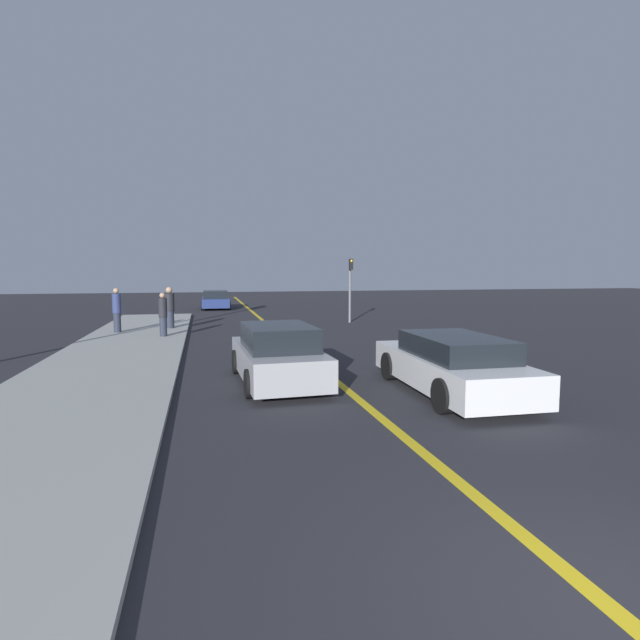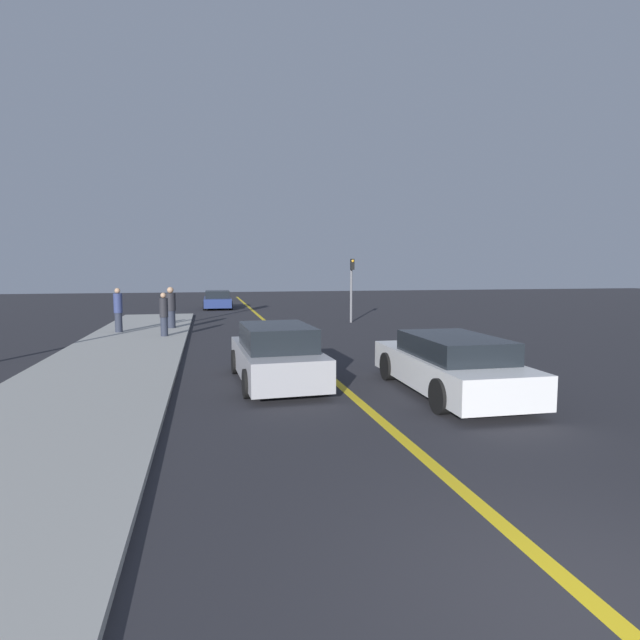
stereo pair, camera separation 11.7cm
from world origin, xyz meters
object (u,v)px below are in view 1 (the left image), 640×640
(car_ahead_center, at_px, (278,355))
(car_far_distant, at_px, (215,300))
(car_near_right_lane, at_px, (451,364))
(pedestrian_near_curb, at_px, (163,314))
(pedestrian_far_standing, at_px, (170,308))
(traffic_light, at_px, (350,283))
(pedestrian_mid_group, at_px, (117,310))

(car_ahead_center, xyz_separation_m, car_far_distant, (-0.84, 23.87, -0.06))
(car_near_right_lane, bearing_deg, pedestrian_near_curb, 124.29)
(car_near_right_lane, xyz_separation_m, car_far_distant, (-4.37, 25.70, -0.02))
(car_ahead_center, bearing_deg, pedestrian_near_curb, 108.26)
(pedestrian_near_curb, height_order, pedestrian_far_standing, pedestrian_far_standing)
(car_near_right_lane, distance_m, car_ahead_center, 3.97)
(car_near_right_lane, height_order, pedestrian_near_curb, pedestrian_near_curb)
(pedestrian_near_curb, relative_size, pedestrian_far_standing, 0.93)
(car_ahead_center, bearing_deg, traffic_light, 64.08)
(pedestrian_far_standing, bearing_deg, pedestrian_mid_group, -150.99)
(pedestrian_near_curb, bearing_deg, car_ahead_center, -69.52)
(car_near_right_lane, distance_m, traffic_light, 14.89)
(traffic_light, bearing_deg, pedestrian_mid_group, -167.00)
(car_ahead_center, height_order, pedestrian_far_standing, pedestrian_far_standing)
(car_far_distant, bearing_deg, pedestrian_mid_group, -107.10)
(pedestrian_far_standing, bearing_deg, traffic_light, 8.88)
(car_ahead_center, distance_m, pedestrian_far_standing, 11.89)
(car_ahead_center, relative_size, pedestrian_mid_group, 2.32)
(car_near_right_lane, relative_size, pedestrian_near_curb, 2.84)
(pedestrian_mid_group, height_order, pedestrian_far_standing, pedestrian_mid_group)
(pedestrian_far_standing, bearing_deg, car_near_right_lane, -63.36)
(car_far_distant, relative_size, traffic_light, 1.29)
(car_far_distant, bearing_deg, pedestrian_near_curb, -98.22)
(pedestrian_far_standing, distance_m, traffic_light, 8.95)
(pedestrian_far_standing, bearing_deg, pedestrian_near_curb, -91.50)
(car_far_distant, relative_size, pedestrian_mid_group, 2.28)
(traffic_light, bearing_deg, car_near_right_lane, -98.19)
(car_near_right_lane, bearing_deg, pedestrian_mid_group, 126.97)
(car_near_right_lane, xyz_separation_m, pedestrian_near_curb, (-6.74, 10.45, 0.33))
(car_ahead_center, bearing_deg, car_near_right_lane, -29.67)
(pedestrian_near_curb, bearing_deg, car_near_right_lane, -57.15)
(car_far_distant, distance_m, traffic_light, 12.87)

